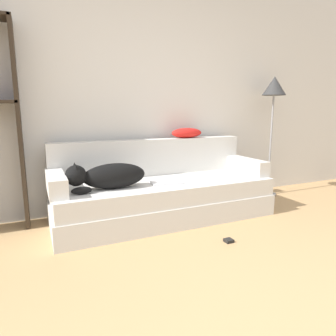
{
  "coord_description": "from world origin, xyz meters",
  "views": [
    {
      "loc": [
        -0.96,
        -0.76,
        1.09
      ],
      "look_at": [
        0.25,
        1.89,
        0.55
      ],
      "focal_mm": 32.0,
      "sensor_mm": 36.0,
      "label": 1
    }
  ],
  "objects_px": {
    "dog": "(107,176)",
    "throw_pillow": "(187,133)",
    "couch": "(164,200)",
    "laptop": "(167,182)",
    "power_adapter": "(229,241)",
    "floor_lamp": "(274,94)"
  },
  "relations": [
    {
      "from": "dog",
      "to": "throw_pillow",
      "type": "xyz_separation_m",
      "value": [
        1.04,
        0.43,
        0.33
      ]
    },
    {
      "from": "dog",
      "to": "couch",
      "type": "bearing_deg",
      "value": 8.26
    },
    {
      "from": "dog",
      "to": "laptop",
      "type": "relative_size",
      "value": 2.16
    },
    {
      "from": "power_adapter",
      "to": "laptop",
      "type": "bearing_deg",
      "value": 112.7
    },
    {
      "from": "couch",
      "to": "dog",
      "type": "height_order",
      "value": "dog"
    },
    {
      "from": "couch",
      "to": "floor_lamp",
      "type": "relative_size",
      "value": 1.46
    },
    {
      "from": "couch",
      "to": "laptop",
      "type": "distance_m",
      "value": 0.24
    },
    {
      "from": "dog",
      "to": "laptop",
      "type": "xyz_separation_m",
      "value": [
        0.59,
        -0.02,
        -0.11
      ]
    },
    {
      "from": "couch",
      "to": "power_adapter",
      "type": "height_order",
      "value": "couch"
    },
    {
      "from": "couch",
      "to": "power_adapter",
      "type": "xyz_separation_m",
      "value": [
        0.26,
        -0.78,
        -0.18
      ]
    },
    {
      "from": "couch",
      "to": "floor_lamp",
      "type": "height_order",
      "value": "floor_lamp"
    },
    {
      "from": "couch",
      "to": "power_adapter",
      "type": "bearing_deg",
      "value": -71.48
    },
    {
      "from": "couch",
      "to": "power_adapter",
      "type": "relative_size",
      "value": 31.95
    },
    {
      "from": "floor_lamp",
      "to": "power_adapter",
      "type": "height_order",
      "value": "floor_lamp"
    },
    {
      "from": "throw_pillow",
      "to": "power_adapter",
      "type": "distance_m",
      "value": 1.41
    },
    {
      "from": "throw_pillow",
      "to": "power_adapter",
      "type": "height_order",
      "value": "throw_pillow"
    },
    {
      "from": "dog",
      "to": "floor_lamp",
      "type": "relative_size",
      "value": 0.48
    },
    {
      "from": "dog",
      "to": "throw_pillow",
      "type": "bearing_deg",
      "value": 22.24
    },
    {
      "from": "floor_lamp",
      "to": "couch",
      "type": "bearing_deg",
      "value": -171.78
    },
    {
      "from": "dog",
      "to": "floor_lamp",
      "type": "height_order",
      "value": "floor_lamp"
    },
    {
      "from": "laptop",
      "to": "throw_pillow",
      "type": "bearing_deg",
      "value": 53.09
    },
    {
      "from": "floor_lamp",
      "to": "power_adapter",
      "type": "relative_size",
      "value": 21.88
    }
  ]
}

